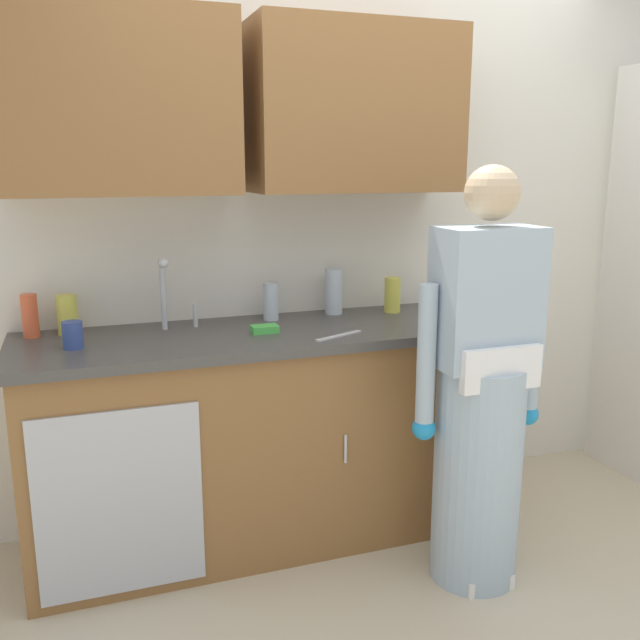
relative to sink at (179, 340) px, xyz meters
The scene contains 14 objects.
ground_plane 1.45m from the sink, 39.18° to the right, with size 9.00×9.00×0.00m, color beige.
kitchen_wall_with_uppers 0.96m from the sink, 21.54° to the left, with size 4.80×0.44×2.70m.
counter_cabinet 0.57m from the sink, ahead, with size 1.90×0.62×0.90m.
countertop 0.32m from the sink, ahead, with size 1.96×0.66×0.04m, color #474442.
sink is the anchor object (origin of this frame).
person_at_sink 1.23m from the sink, 29.29° to the right, with size 0.55×0.34×1.62m.
bottle_soap 0.78m from the sink, 14.89° to the left, with size 0.08×0.08×0.21m, color silver.
bottle_water_short 0.47m from the sink, 21.39° to the left, with size 0.07×0.07×0.17m, color silver.
bottle_water_tall 1.03m from the sink, ahead, with size 0.07×0.07×0.16m, color #D8D14C.
bottle_cleaner_spray 0.47m from the sink, 156.26° to the left, with size 0.08×0.08×0.16m, color #D8D14C.
bottle_dish_liquid 0.60m from the sink, 162.05° to the left, with size 0.06×0.06×0.18m, color #E05933.
cup_by_sink 0.41m from the sink, behind, with size 0.08×0.08×0.10m, color #33478C.
knife_on_counter 0.65m from the sink, 19.59° to the right, with size 0.24×0.02×0.01m, color silver.
sponge 0.35m from the sink, ahead, with size 0.11×0.07×0.03m, color #4CBF4C.
Camera 1 is at (-1.23, -2.03, 1.62)m, focal length 38.74 mm.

